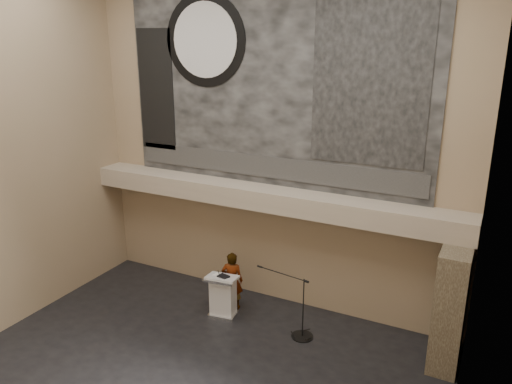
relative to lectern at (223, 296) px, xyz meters
The scene contains 18 objects.
floor 2.69m from the lectern, 76.66° to the right, with size 10.00×10.00×0.00m, color black.
wall_back 4.01m from the lectern, 67.20° to the left, with size 10.00×0.02×8.50m, color #8F7A5B.
wall_right 7.19m from the lectern, 24.52° to the right, with size 0.02×8.00×8.50m, color #8F7A5B.
soffit 2.68m from the lectern, 59.82° to the left, with size 10.00×0.80×0.50m, color gray.
sprinkler_left 2.54m from the lectern, 135.01° to the left, with size 0.04×0.04×0.06m, color #B2893D.
sprinkler_right 3.43m from the lectern, 21.61° to the left, with size 0.04×0.04×0.06m, color #B2893D.
banner 5.37m from the lectern, 66.77° to the left, with size 8.00×0.05×5.00m, color black.
banner_text_strip 3.44m from the lectern, 66.17° to the left, with size 7.76×0.02×0.55m, color #2D2D2D.
banner_clock_rim 6.41m from the lectern, 131.00° to the left, with size 2.30×2.30×0.02m, color black.
banner_clock_face 6.41m from the lectern, 131.41° to the left, with size 1.84×1.84×0.02m, color silver.
banner_building_print 6.20m from the lectern, 24.55° to the left, with size 2.60×0.02×3.60m, color black.
banner_brick_print 5.76m from the lectern, 153.82° to the left, with size 1.10×0.02×3.20m, color black.
stone_pier 5.35m from the lectern, ahead, with size 0.60×1.40×2.70m, color #44392A.
lectern is the anchor object (origin of this frame).
binder 0.57m from the lectern, 39.22° to the right, with size 0.27×0.22×0.04m, color black.
papers 0.57m from the lectern, 157.60° to the right, with size 0.21×0.29×0.01m, color silver.
speaker_person 0.50m from the lectern, 88.01° to the left, with size 0.57×0.37×1.55m, color white.
mic_stand 2.13m from the lectern, ahead, with size 1.55×0.52×1.51m.
Camera 1 is at (5.21, -7.03, 6.81)m, focal length 35.00 mm.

